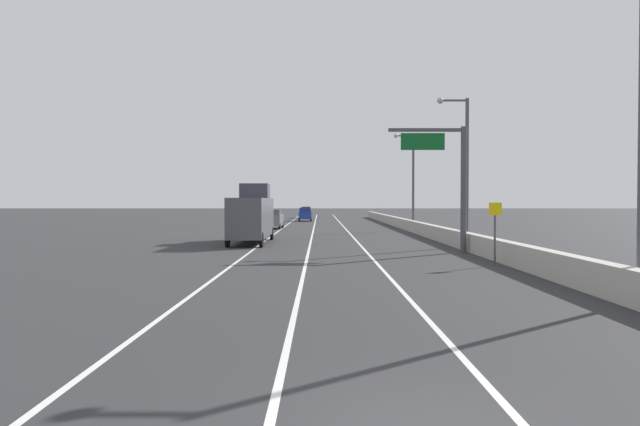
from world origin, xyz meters
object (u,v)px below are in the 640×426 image
object	(u,v)px
car_blue_0	(305,214)
box_truck	(252,216)
lamp_post_right_second	(463,161)
lamp_post_right_near	(634,114)
lamp_post_right_third	(411,175)
car_gray_1	(274,219)
overhead_sign_gantry	(451,173)
car_black_2	(306,213)
speed_advisory_sign	(495,229)

from	to	relation	value
car_blue_0	box_truck	world-z (taller)	box_truck
lamp_post_right_second	box_truck	world-z (taller)	lamp_post_right_second
lamp_post_right_near	lamp_post_right_second	xyz separation A→B (m)	(-0.03, 21.10, 0.00)
lamp_post_right_third	box_truck	distance (m)	22.91
lamp_post_right_second	car_gray_1	bearing A→B (deg)	120.14
overhead_sign_gantry	lamp_post_right_second	size ratio (longest dim) A/B	0.75
overhead_sign_gantry	lamp_post_right_near	xyz separation A→B (m)	(1.72, -17.03, 1.00)
lamp_post_right_near	car_black_2	bearing A→B (deg)	98.21
car_black_2	overhead_sign_gantry	bearing A→B (deg)	-81.16
car_gray_1	car_black_2	distance (m)	36.65
car_black_2	car_gray_1	bearing A→B (deg)	-94.18
lamp_post_right_second	overhead_sign_gantry	bearing A→B (deg)	-112.58
lamp_post_right_second	car_blue_0	xyz separation A→B (m)	(-11.78, 48.94, -4.72)
car_black_2	box_truck	distance (m)	58.16
overhead_sign_gantry	lamp_post_right_near	bearing A→B (deg)	-84.23
lamp_post_right_near	car_black_2	size ratio (longest dim) A/B	2.24
car_gray_1	car_black_2	bearing A→B (deg)	85.82
lamp_post_right_second	box_truck	bearing A→B (deg)	166.14
speed_advisory_sign	car_black_2	world-z (taller)	speed_advisory_sign
overhead_sign_gantry	car_blue_0	world-z (taller)	overhead_sign_gantry
lamp_post_right_second	car_black_2	world-z (taller)	lamp_post_right_second
lamp_post_right_third	box_truck	size ratio (longest dim) A/B	1.10
overhead_sign_gantry	lamp_post_right_second	xyz separation A→B (m)	(1.69, 4.07, 1.00)
lamp_post_right_second	lamp_post_right_near	bearing A→B (deg)	-89.92
car_blue_0	car_gray_1	world-z (taller)	car_gray_1
overhead_sign_gantry	speed_advisory_sign	size ratio (longest dim) A/B	2.50
car_gray_1	overhead_sign_gantry	bearing A→B (deg)	-66.17
speed_advisory_sign	lamp_post_right_near	size ratio (longest dim) A/B	0.30
overhead_sign_gantry	lamp_post_right_second	distance (m)	4.52
car_gray_1	box_truck	bearing A→B (deg)	-89.74
car_blue_0	car_black_2	size ratio (longest dim) A/B	0.92
overhead_sign_gantry	box_truck	world-z (taller)	overhead_sign_gantry
lamp_post_right_near	lamp_post_right_third	xyz separation A→B (m)	(-0.24, 42.20, 0.00)
car_gray_1	speed_advisory_sign	bearing A→B (deg)	-69.91
lamp_post_right_near	car_blue_0	bearing A→B (deg)	99.57
car_gray_1	box_truck	distance (m)	21.56
lamp_post_right_second	lamp_post_right_third	xyz separation A→B (m)	(-0.21, 21.10, 0.00)
car_blue_0	lamp_post_right_second	bearing A→B (deg)	-76.46
lamp_post_right_near	overhead_sign_gantry	bearing A→B (deg)	95.77
overhead_sign_gantry	box_truck	bearing A→B (deg)	149.14
lamp_post_right_third	car_gray_1	size ratio (longest dim) A/B	2.36
lamp_post_right_second	car_black_2	xyz separation A→B (m)	(-11.92, 61.67, -4.72)
car_black_2	lamp_post_right_near	bearing A→B (deg)	-81.79
car_gray_1	car_black_2	size ratio (longest dim) A/B	0.95
speed_advisory_sign	lamp_post_right_second	world-z (taller)	lamp_post_right_second
overhead_sign_gantry	lamp_post_right_second	world-z (taller)	lamp_post_right_second
overhead_sign_gantry	lamp_post_right_second	bearing A→B (deg)	67.42
lamp_post_right_third	car_gray_1	xyz separation A→B (m)	(-14.38, 4.02, -4.67)
car_gray_1	lamp_post_right_near	bearing A→B (deg)	-72.45
lamp_post_right_near	car_blue_0	xyz separation A→B (m)	(-11.81, 70.04, -4.72)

